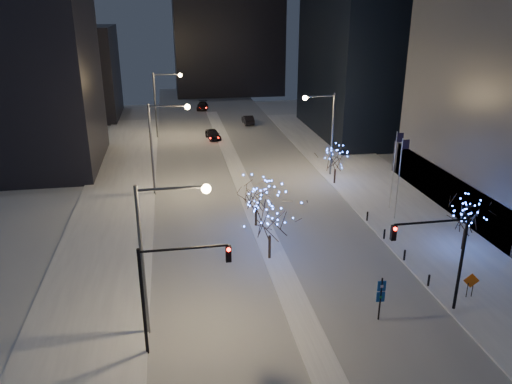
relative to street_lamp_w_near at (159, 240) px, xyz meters
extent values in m
plane|color=silver|center=(8.94, -2.00, -6.50)|extent=(160.00, 160.00, 0.00)
cube|color=#A9AEB8|center=(8.94, 33.00, -6.49)|extent=(20.00, 130.00, 0.02)
cube|color=white|center=(8.94, 28.00, -6.42)|extent=(2.00, 80.00, 0.15)
cube|color=white|center=(23.94, 18.00, -6.42)|extent=(10.00, 90.00, 0.15)
cube|color=white|center=(-5.06, 18.00, -6.42)|extent=(8.00, 90.00, 0.15)
cube|color=black|center=(-17.06, 68.00, 1.50)|extent=(18.00, 16.00, 16.00)
cylinder|color=#595E66|center=(-1.06, 0.00, -1.50)|extent=(0.24, 0.24, 10.00)
cylinder|color=#595E66|center=(0.94, 0.00, 3.20)|extent=(4.00, 0.16, 0.16)
sphere|color=#FFD17F|center=(2.94, 0.00, 3.05)|extent=(0.56, 0.56, 0.56)
cylinder|color=#595E66|center=(-1.06, 25.00, -1.50)|extent=(0.24, 0.24, 10.00)
cylinder|color=#595E66|center=(0.94, 25.00, 3.20)|extent=(4.00, 0.16, 0.16)
sphere|color=#FFD17F|center=(2.94, 25.00, 3.05)|extent=(0.56, 0.56, 0.56)
cylinder|color=#595E66|center=(-1.06, 50.00, -1.50)|extent=(0.24, 0.24, 10.00)
cylinder|color=#595E66|center=(0.94, 50.00, 3.20)|extent=(4.00, 0.16, 0.16)
sphere|color=#FFD17F|center=(2.94, 50.00, 3.05)|extent=(0.56, 0.56, 0.56)
cylinder|color=#595E66|center=(19.94, 28.00, -1.50)|extent=(0.24, 0.24, 10.00)
cylinder|color=#595E66|center=(18.19, 28.00, 3.20)|extent=(3.50, 0.16, 0.16)
sphere|color=#FFD17F|center=(16.44, 28.00, 3.05)|extent=(0.56, 0.56, 0.56)
cylinder|color=black|center=(-1.06, -2.00, -3.00)|extent=(0.20, 0.20, 7.00)
cylinder|color=black|center=(1.44, -2.00, 0.30)|extent=(5.00, 0.14, 0.14)
cube|color=black|center=(3.94, -2.00, -0.25)|extent=(0.32, 0.28, 1.00)
sphere|color=#FF0C05|center=(3.94, -2.18, 0.10)|extent=(0.22, 0.22, 0.22)
cylinder|color=black|center=(19.44, -1.00, -3.00)|extent=(0.20, 0.20, 7.00)
cylinder|color=black|center=(16.94, -1.00, 0.30)|extent=(5.00, 0.14, 0.14)
cube|color=black|center=(14.44, -1.00, -0.25)|extent=(0.32, 0.28, 1.00)
sphere|color=#FF0C05|center=(14.44, -1.18, 0.10)|extent=(0.22, 0.22, 0.22)
cylinder|color=silver|center=(21.94, 14.00, -2.35)|extent=(0.10, 0.10, 8.00)
cube|color=black|center=(22.29, 14.00, 1.05)|extent=(0.70, 0.03, 0.90)
cylinder|color=silver|center=(22.54, 16.50, -2.35)|extent=(0.10, 0.10, 8.00)
cube|color=black|center=(22.89, 16.50, 1.05)|extent=(0.70, 0.03, 0.90)
cylinder|color=black|center=(19.14, 2.00, -5.90)|extent=(0.16, 0.16, 0.90)
cylinder|color=black|center=(19.14, 6.00, -5.90)|extent=(0.16, 0.16, 0.90)
cylinder|color=black|center=(19.14, 10.00, -5.90)|extent=(0.16, 0.16, 0.90)
cylinder|color=black|center=(19.14, 14.00, -5.90)|extent=(0.16, 0.16, 0.90)
imported|color=black|center=(7.44, 47.79, -5.74)|extent=(2.44, 4.69, 1.52)
imported|color=black|center=(14.37, 57.09, -5.75)|extent=(1.68, 4.56, 1.49)
imported|color=black|center=(7.44, 71.17, -5.79)|extent=(2.66, 5.15, 1.43)
cylinder|color=black|center=(8.44, 8.25, -5.36)|extent=(0.22, 0.22, 1.99)
cylinder|color=black|center=(8.44, 14.74, -5.45)|extent=(0.22, 0.22, 1.79)
cylinder|color=black|center=(24.89, 7.01, -5.48)|extent=(0.22, 0.22, 1.74)
cylinder|color=black|center=(19.44, 24.84, -5.52)|extent=(0.22, 0.22, 1.66)
cylinder|color=black|center=(13.94, -1.15, -4.92)|extent=(0.11, 0.11, 3.15)
cube|color=#0E479B|center=(13.94, -1.15, -3.93)|extent=(0.56, 0.11, 0.72)
cube|color=#0E479B|center=(13.94, -1.15, -4.74)|extent=(0.56, 0.11, 0.72)
cylinder|color=black|center=(21.06, 0.14, -5.79)|extent=(0.06, 0.06, 1.11)
cylinder|color=black|center=(21.46, 0.14, -5.79)|extent=(0.06, 0.06, 1.11)
cube|color=#FF670D|center=(21.26, 0.14, -5.04)|extent=(1.13, 0.26, 1.14)
camera|label=1|loc=(1.15, -27.32, 13.16)|focal=35.00mm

